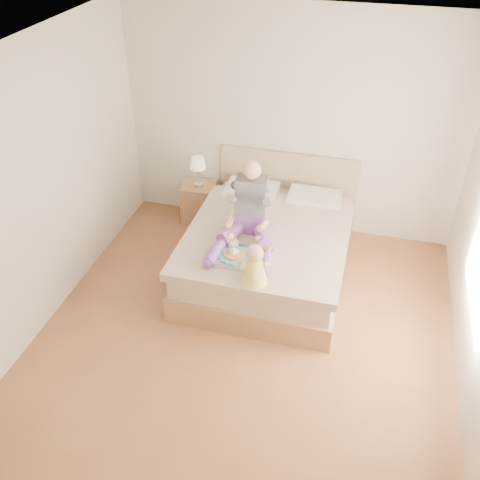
% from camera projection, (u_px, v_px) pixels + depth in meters
% --- Properties ---
extents(room, '(4.02, 4.22, 2.71)m').
position_uv_depth(room, '(256.00, 205.00, 4.43)').
color(room, brown).
rests_on(room, ground).
extents(bed, '(1.70, 2.18, 1.00)m').
position_uv_depth(bed, '(270.00, 246.00, 5.99)').
color(bed, olive).
rests_on(bed, ground).
extents(nightstand, '(0.44, 0.39, 0.50)m').
position_uv_depth(nightstand, '(199.00, 202.00, 6.88)').
color(nightstand, olive).
rests_on(nightstand, ground).
extents(lamp, '(0.19, 0.19, 0.40)m').
position_uv_depth(lamp, '(198.00, 165.00, 6.54)').
color(lamp, silver).
rests_on(lamp, nightstand).
extents(adult, '(0.69, 0.99, 0.81)m').
position_uv_depth(adult, '(249.00, 215.00, 5.53)').
color(adult, '#703C96').
rests_on(adult, bed).
extents(tray, '(0.52, 0.41, 0.15)m').
position_uv_depth(tray, '(244.00, 256.00, 5.29)').
color(tray, silver).
rests_on(tray, bed).
extents(baby, '(0.31, 0.37, 0.41)m').
position_uv_depth(baby, '(254.00, 267.00, 4.94)').
color(baby, '#F4E14D').
rests_on(baby, bed).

